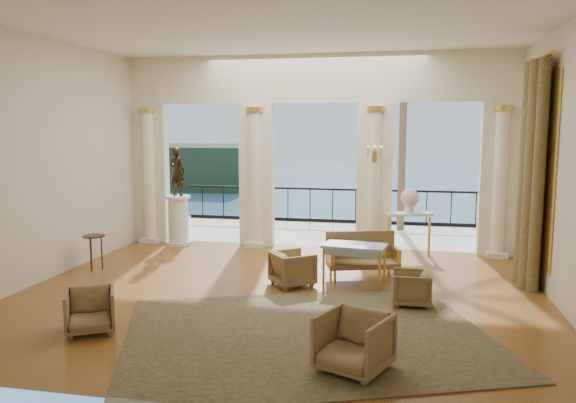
% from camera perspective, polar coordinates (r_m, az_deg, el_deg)
% --- Properties ---
extents(floor, '(9.00, 9.00, 0.00)m').
position_cam_1_polar(floor, '(9.78, -0.89, -9.40)').
color(floor, '#4F2F0D').
rests_on(floor, ground).
extents(room_walls, '(9.00, 9.00, 9.00)m').
position_cam_1_polar(room_walls, '(8.26, -2.62, 7.70)').
color(room_walls, beige).
rests_on(room_walls, ground).
extents(arcade, '(9.00, 0.56, 4.50)m').
position_cam_1_polar(arcade, '(13.11, 2.71, 6.41)').
color(arcade, '#F2EAC3').
rests_on(arcade, ground).
extents(terrace, '(10.00, 3.60, 0.10)m').
position_cam_1_polar(terrace, '(15.35, 3.80, -3.31)').
color(terrace, beige).
rests_on(terrace, ground).
extents(balustrade, '(9.00, 0.06, 1.03)m').
position_cam_1_polar(balustrade, '(16.83, 4.55, -0.75)').
color(balustrade, black).
rests_on(balustrade, terrace).
extents(palm_tree, '(2.00, 2.00, 4.50)m').
position_cam_1_polar(palm_tree, '(15.77, 11.72, 11.96)').
color(palm_tree, '#4C3823').
rests_on(palm_tree, terrace).
extents(headland, '(22.00, 18.00, 6.00)m').
position_cam_1_polar(headland, '(85.56, -10.44, 3.64)').
color(headland, black).
rests_on(headland, sea).
extents(sea, '(160.00, 160.00, 0.00)m').
position_cam_1_polar(sea, '(69.72, 9.83, 0.28)').
color(sea, teal).
rests_on(sea, ground).
extents(curtain, '(0.33, 1.40, 4.09)m').
position_cam_1_polar(curtain, '(10.90, 23.53, 2.55)').
color(curtain, '#494421').
rests_on(curtain, ground).
extents(window_frame, '(0.04, 1.60, 3.40)m').
position_cam_1_polar(window_frame, '(10.93, 24.51, 2.93)').
color(window_frame, gold).
rests_on(window_frame, room_walls).
extents(wall_sconce, '(0.30, 0.11, 0.33)m').
position_cam_1_polar(wall_sconce, '(12.67, 8.77, 4.68)').
color(wall_sconce, gold).
rests_on(wall_sconce, arcade).
extents(rug, '(5.96, 5.33, 0.02)m').
position_cam_1_polar(rug, '(7.96, 1.94, -13.40)').
color(rug, '#31371E').
rests_on(rug, ground).
extents(armchair_a, '(0.87, 0.85, 0.67)m').
position_cam_1_polar(armchair_a, '(8.46, -19.47, -10.23)').
color(armchair_a, '#4F421E').
rests_on(armchair_a, ground).
extents(armchair_b, '(0.97, 0.95, 0.77)m').
position_cam_1_polar(armchair_b, '(6.82, 6.69, -13.77)').
color(armchair_b, '#4F421E').
rests_on(armchair_b, ground).
extents(armchair_c, '(0.56, 0.60, 0.62)m').
position_cam_1_polar(armchair_c, '(9.35, 12.44, -8.43)').
color(armchair_c, '#4F421E').
rests_on(armchair_c, ground).
extents(armchair_d, '(0.91, 0.92, 0.69)m').
position_cam_1_polar(armchair_d, '(10.21, 0.48, -6.65)').
color(armchair_d, '#4F421E').
rests_on(armchair_d, ground).
extents(settee, '(1.44, 0.94, 0.88)m').
position_cam_1_polar(settee, '(10.77, 7.50, -5.46)').
color(settee, '#4F421E').
rests_on(settee, ground).
extents(game_table, '(1.18, 0.75, 0.76)m').
position_cam_1_polar(game_table, '(10.20, 6.77, -4.78)').
color(game_table, '#94AEBA').
rests_on(game_table, ground).
extents(pedestal, '(0.66, 0.66, 1.20)m').
position_cam_1_polar(pedestal, '(13.89, -11.07, -1.97)').
color(pedestal, silver).
rests_on(pedestal, ground).
extents(statue, '(0.49, 0.39, 1.16)m').
position_cam_1_polar(statue, '(13.74, -11.20, 3.00)').
color(statue, black).
rests_on(statue, pedestal).
extents(console_table, '(1.07, 0.69, 0.95)m').
position_cam_1_polar(console_table, '(12.85, 12.22, -1.83)').
color(console_table, silver).
rests_on(console_table, ground).
extents(urn, '(0.41, 0.41, 0.54)m').
position_cam_1_polar(urn, '(12.78, 12.28, 0.25)').
color(urn, silver).
rests_on(urn, console_table).
extents(side_table, '(0.43, 0.43, 0.70)m').
position_cam_1_polar(side_table, '(11.91, -19.11, -3.73)').
color(side_table, black).
rests_on(side_table, ground).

